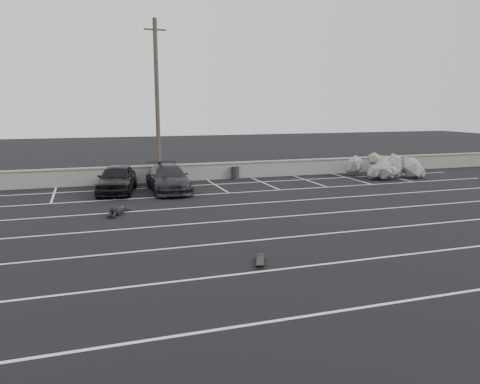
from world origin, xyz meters
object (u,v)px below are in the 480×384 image
object	(u,v)px
person	(119,208)
car_right	(168,178)
riprap_pile	(386,170)
utility_pole	(157,102)
trash_bin	(235,173)
skateboard	(260,261)
car_left	(117,179)

from	to	relation	value
person	car_right	bearing A→B (deg)	80.54
riprap_pile	utility_pole	bearing A→B (deg)	171.15
car_right	utility_pole	distance (m)	4.87
utility_pole	trash_bin	bearing A→B (deg)	4.63
utility_pole	person	distance (m)	9.12
skateboard	person	bearing A→B (deg)	135.65
utility_pole	riprap_pile	size ratio (longest dim) A/B	1.83
car_right	riprap_pile	world-z (taller)	car_right
utility_pole	riprap_pile	bearing A→B (deg)	-8.85
car_left	skateboard	world-z (taller)	car_left
trash_bin	car_right	bearing A→B (deg)	-148.38
car_left	car_right	world-z (taller)	car_left
trash_bin	skateboard	size ratio (longest dim) A/B	0.91
utility_pole	person	bearing A→B (deg)	-111.65
car_left	utility_pole	distance (m)	5.32
riprap_pile	skateboard	world-z (taller)	riprap_pile
person	skateboard	xyz separation A→B (m)	(3.51, -8.24, -0.13)
utility_pole	skateboard	bearing A→B (deg)	-87.72
utility_pole	riprap_pile	distance (m)	15.25
utility_pole	car_right	bearing A→B (deg)	-88.09
car_left	car_right	distance (m)	2.75
utility_pole	skateboard	size ratio (longest dim) A/B	10.72
riprap_pile	skateboard	distance (m)	19.19
car_right	utility_pole	bearing A→B (deg)	91.94
car_right	person	size ratio (longest dim) A/B	2.23
car_right	person	xyz separation A→B (m)	(-2.98, -4.71, -0.52)
utility_pole	trash_bin	world-z (taller)	utility_pole
trash_bin	skateboard	bearing A→B (deg)	-105.17
trash_bin	utility_pole	bearing A→B (deg)	-175.37
person	utility_pole	bearing A→B (deg)	91.24
car_right	trash_bin	xyz separation A→B (m)	(4.85, 2.99, -0.31)
trash_bin	person	size ratio (longest dim) A/B	0.36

